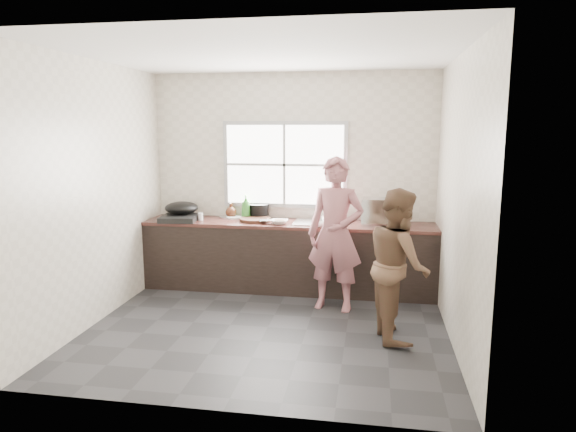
% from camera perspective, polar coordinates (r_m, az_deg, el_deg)
% --- Properties ---
extents(floor, '(3.60, 3.20, 0.01)m').
position_cam_1_polar(floor, '(5.39, -2.24, -12.29)').
color(floor, '#242427').
rests_on(floor, ground).
extents(ceiling, '(3.60, 3.20, 0.01)m').
position_cam_1_polar(ceiling, '(5.04, -2.46, 17.61)').
color(ceiling, silver).
rests_on(ceiling, wall_back).
extents(wall_back, '(3.60, 0.01, 2.70)m').
position_cam_1_polar(wall_back, '(6.60, 0.51, 3.99)').
color(wall_back, beige).
rests_on(wall_back, ground).
extents(wall_left, '(0.01, 3.20, 2.70)m').
position_cam_1_polar(wall_left, '(5.68, -20.47, 2.42)').
color(wall_left, silver).
rests_on(wall_left, ground).
extents(wall_right, '(0.01, 3.20, 2.70)m').
position_cam_1_polar(wall_right, '(4.99, 18.40, 1.58)').
color(wall_right, silver).
rests_on(wall_right, ground).
extents(wall_front, '(3.60, 0.01, 2.70)m').
position_cam_1_polar(wall_front, '(3.50, -7.73, -1.35)').
color(wall_front, silver).
rests_on(wall_front, ground).
extents(cabinet, '(3.60, 0.62, 0.82)m').
position_cam_1_polar(cabinet, '(6.46, 0.06, -4.61)').
color(cabinet, black).
rests_on(cabinet, floor).
extents(countertop, '(3.60, 0.64, 0.04)m').
position_cam_1_polar(countertop, '(6.37, 0.06, -0.86)').
color(countertop, '#3A1D17').
rests_on(countertop, cabinet).
extents(sink, '(0.55, 0.45, 0.02)m').
position_cam_1_polar(sink, '(6.32, 3.20, -0.74)').
color(sink, silver).
rests_on(sink, countertop).
extents(faucet, '(0.02, 0.02, 0.30)m').
position_cam_1_polar(faucet, '(6.49, 3.40, 0.84)').
color(faucet, silver).
rests_on(faucet, countertop).
extents(window_frame, '(1.60, 0.05, 1.10)m').
position_cam_1_polar(window_frame, '(6.59, -0.37, 5.73)').
color(window_frame, '#9EA0A5').
rests_on(window_frame, wall_back).
extents(window_glazing, '(1.50, 0.01, 1.00)m').
position_cam_1_polar(window_glazing, '(6.56, -0.41, 5.71)').
color(window_glazing, white).
rests_on(window_glazing, window_frame).
extents(woman, '(0.65, 0.48, 1.60)m').
position_cam_1_polar(woman, '(5.70, 5.29, -2.58)').
color(woman, '#A46268').
rests_on(woman, floor).
extents(person_side, '(0.69, 0.81, 1.46)m').
position_cam_1_polar(person_side, '(5.04, 12.16, -5.25)').
color(person_side, brown).
rests_on(person_side, floor).
extents(cutting_board, '(0.51, 0.51, 0.04)m').
position_cam_1_polar(cutting_board, '(6.45, -3.68, -0.39)').
color(cutting_board, '#321C13').
rests_on(cutting_board, countertop).
extents(cleaver, '(0.24, 0.15, 0.01)m').
position_cam_1_polar(cleaver, '(6.26, -2.15, -0.47)').
color(cleaver, silver).
rests_on(cleaver, cutting_board).
extents(bowl_mince, '(0.22, 0.22, 0.05)m').
position_cam_1_polar(bowl_mince, '(6.24, -0.97, -0.65)').
color(bowl_mince, white).
rests_on(bowl_mince, countertop).
extents(bowl_crabs, '(0.25, 0.25, 0.06)m').
position_cam_1_polar(bowl_crabs, '(6.32, 4.83, -0.51)').
color(bowl_crabs, white).
rests_on(bowl_crabs, countertop).
extents(bowl_held, '(0.27, 0.27, 0.07)m').
position_cam_1_polar(bowl_held, '(6.10, 3.38, -0.85)').
color(bowl_held, silver).
rests_on(bowl_held, countertop).
extents(black_pot, '(0.33, 0.33, 0.18)m').
position_cam_1_polar(black_pot, '(6.65, -3.27, 0.55)').
color(black_pot, black).
rests_on(black_pot, countertop).
extents(plate_food, '(0.25, 0.25, 0.02)m').
position_cam_1_polar(plate_food, '(6.70, -5.94, -0.13)').
color(plate_food, silver).
rests_on(plate_food, countertop).
extents(bottle_green, '(0.14, 0.14, 0.31)m').
position_cam_1_polar(bottle_green, '(6.59, -4.70, 1.02)').
color(bottle_green, '#30842B').
rests_on(bottle_green, countertop).
extents(bottle_brown_tall, '(0.09, 0.10, 0.19)m').
position_cam_1_polar(bottle_brown_tall, '(6.67, -4.45, 0.59)').
color(bottle_brown_tall, '#431F10').
rests_on(bottle_brown_tall, countertop).
extents(bottle_brown_short, '(0.14, 0.14, 0.17)m').
position_cam_1_polar(bottle_brown_short, '(6.75, -6.34, 0.60)').
color(bottle_brown_short, '#401D10').
rests_on(bottle_brown_short, countertop).
extents(glass_jar, '(0.07, 0.07, 0.09)m').
position_cam_1_polar(glass_jar, '(6.58, -9.70, -0.07)').
color(glass_jar, silver).
rests_on(glass_jar, countertop).
extents(burner, '(0.49, 0.49, 0.07)m').
position_cam_1_polar(burner, '(6.60, -11.98, -0.23)').
color(burner, black).
rests_on(burner, countertop).
extents(wok, '(0.43, 0.43, 0.16)m').
position_cam_1_polar(wok, '(6.72, -11.73, 0.89)').
color(wok, black).
rests_on(wok, burner).
extents(dish_rack, '(0.44, 0.32, 0.32)m').
position_cam_1_polar(dish_rack, '(6.26, 10.09, 0.49)').
color(dish_rack, silver).
rests_on(dish_rack, countertop).
extents(pot_lid_left, '(0.31, 0.31, 0.01)m').
position_cam_1_polar(pot_lid_left, '(6.85, -11.52, -0.08)').
color(pot_lid_left, silver).
rests_on(pot_lid_left, countertop).
extents(pot_lid_right, '(0.35, 0.35, 0.01)m').
position_cam_1_polar(pot_lid_right, '(6.75, -6.54, -0.09)').
color(pot_lid_right, '#BBBCC3').
rests_on(pot_lid_right, countertop).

